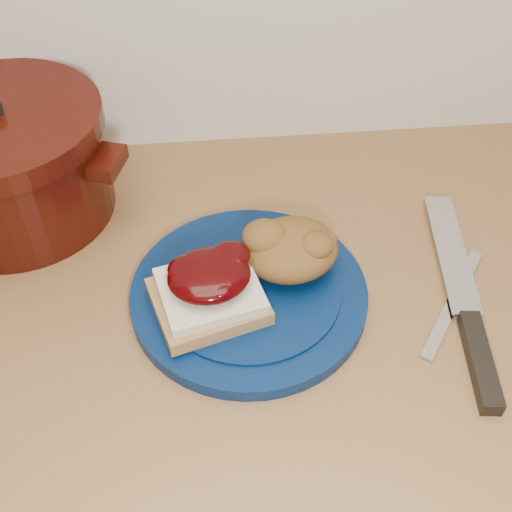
{
  "coord_description": "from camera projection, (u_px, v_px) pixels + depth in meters",
  "views": [
    {
      "loc": [
        -0.05,
        1.02,
        1.46
      ],
      "look_at": [
        -0.0,
        1.51,
        0.95
      ],
      "focal_mm": 45.0,
      "sensor_mm": 36.0,
      "label": 1
    }
  ],
  "objects": [
    {
      "name": "dutch_oven",
      "position": [
        8.0,
        163.0,
        0.79
      ],
      "size": [
        0.32,
        0.32,
        0.16
      ],
      "rotation": [
        0.0,
        0.0,
        -0.31
      ],
      "color": "black",
      "rests_on": "wood_countertop"
    },
    {
      "name": "butter_knife",
      "position": [
        453.0,
        301.0,
        0.72
      ],
      "size": [
        0.12,
        0.15,
        0.0
      ],
      "primitive_type": "cube",
      "rotation": [
        0.0,
        0.0,
        0.95
      ],
      "color": "silver",
      "rests_on": "wood_countertop"
    },
    {
      "name": "plate",
      "position": [
        249.0,
        294.0,
        0.72
      ],
      "size": [
        0.31,
        0.31,
        0.02
      ],
      "primitive_type": "cylinder",
      "rotation": [
        0.0,
        0.0,
        0.18
      ],
      "color": "#04183F",
      "rests_on": "wood_countertop"
    },
    {
      "name": "stuffing_mound",
      "position": [
        291.0,
        249.0,
        0.72
      ],
      "size": [
        0.12,
        0.11,
        0.05
      ],
      "primitive_type": "ellipsoid",
      "rotation": [
        0.0,
        0.0,
        0.18
      ],
      "color": "brown",
      "rests_on": "plate"
    },
    {
      "name": "sandwich",
      "position": [
        209.0,
        289.0,
        0.68
      ],
      "size": [
        0.14,
        0.13,
        0.06
      ],
      "rotation": [
        0.0,
        0.0,
        0.18
      ],
      "color": "olive",
      "rests_on": "plate"
    },
    {
      "name": "chef_knife",
      "position": [
        471.0,
        328.0,
        0.69
      ],
      "size": [
        0.07,
        0.32,
        0.02
      ],
      "rotation": [
        0.0,
        0.0,
        1.45
      ],
      "color": "black",
      "rests_on": "wood_countertop"
    },
    {
      "name": "base_cabinet",
      "position": [
        258.0,
        474.0,
        1.08
      ],
      "size": [
        4.0,
        0.6,
        0.86
      ],
      "primitive_type": "cube",
      "color": "beige",
      "rests_on": "floor"
    }
  ]
}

